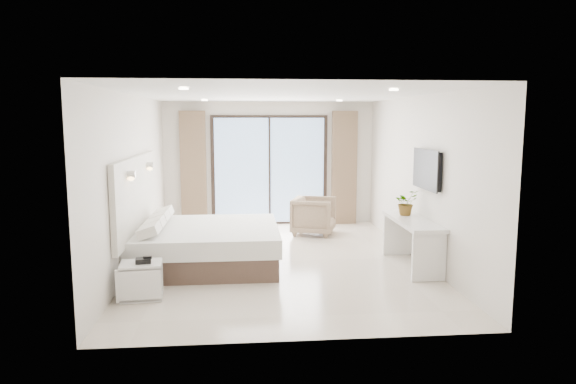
{
  "coord_description": "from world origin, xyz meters",
  "views": [
    {
      "loc": [
        -0.61,
        -8.19,
        2.31
      ],
      "look_at": [
        0.17,
        0.4,
        1.09
      ],
      "focal_mm": 32.0,
      "sensor_mm": 36.0,
      "label": 1
    }
  ],
  "objects_px": {
    "bed": "(206,245)",
    "armchair": "(314,214)",
    "console_desk": "(412,232)",
    "nightstand": "(142,280)"
  },
  "relations": [
    {
      "from": "bed",
      "to": "armchair",
      "type": "bearing_deg",
      "value": 45.68
    },
    {
      "from": "bed",
      "to": "armchair",
      "type": "distance_m",
      "value": 2.9
    },
    {
      "from": "bed",
      "to": "console_desk",
      "type": "height_order",
      "value": "console_desk"
    },
    {
      "from": "armchair",
      "to": "nightstand",
      "type": "bearing_deg",
      "value": 160.48
    },
    {
      "from": "console_desk",
      "to": "armchair",
      "type": "height_order",
      "value": "armchair"
    },
    {
      "from": "bed",
      "to": "console_desk",
      "type": "bearing_deg",
      "value": -7.35
    },
    {
      "from": "console_desk",
      "to": "armchair",
      "type": "bearing_deg",
      "value": 115.77
    },
    {
      "from": "bed",
      "to": "nightstand",
      "type": "bearing_deg",
      "value": -116.27
    },
    {
      "from": "console_desk",
      "to": "armchair",
      "type": "xyz_separation_m",
      "value": [
        -1.2,
        2.49,
        -0.15
      ]
    },
    {
      "from": "nightstand",
      "to": "console_desk",
      "type": "distance_m",
      "value": 4.12
    }
  ]
}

